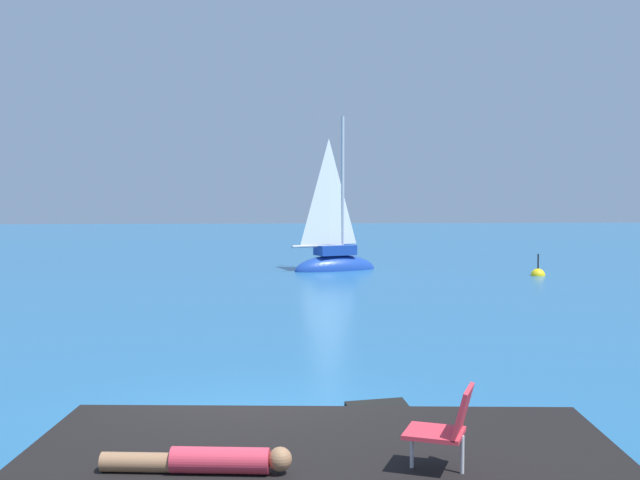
{
  "coord_description": "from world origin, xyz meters",
  "views": [
    {
      "loc": [
        0.16,
        -10.2,
        3.04
      ],
      "look_at": [
        2.12,
        17.04,
        1.53
      ],
      "focal_mm": 42.81,
      "sensor_mm": 36.0,
      "label": 1
    }
  ],
  "objects": [
    {
      "name": "sailboat_near",
      "position": [
        3.07,
        21.57,
        0.38
      ],
      "size": [
        3.92,
        2.57,
        7.07
      ],
      "rotation": [
        0.0,
        0.0,
        0.38
      ],
      "color": "#193D99",
      "rests_on": "ground"
    },
    {
      "name": "boulder_seaward",
      "position": [
        2.69,
        -0.84,
        0.0
      ],
      "size": [
        1.0,
        0.99,
        0.47
      ],
      "primitive_type": "cube",
      "rotation": [
        -0.01,
        0.05,
        0.72
      ],
      "color": "black",
      "rests_on": "ground"
    },
    {
      "name": "ground_plane",
      "position": [
        0.0,
        0.0,
        0.0
      ],
      "size": [
        160.0,
        160.0,
        0.0
      ],
      "primitive_type": "plane",
      "color": "#236093"
    },
    {
      "name": "beach_chair",
      "position": [
        1.81,
        -3.42,
        0.96
      ],
      "size": [
        0.74,
        0.67,
        0.8
      ],
      "rotation": [
        0.0,
        0.0,
        2.74
      ],
      "color": "#E03342",
      "rests_on": "shore_ledge"
    },
    {
      "name": "boulder_inland",
      "position": [
        1.67,
        -0.74,
        0.0
      ],
      "size": [
        1.0,
        1.23,
        0.75
      ],
      "primitive_type": "cube",
      "rotation": [
        -0.0,
        -0.2,
        1.76
      ],
      "color": "black",
      "rests_on": "ground"
    },
    {
      "name": "marker_buoy",
      "position": [
        10.79,
        18.77,
        0.01
      ],
      "size": [
        0.56,
        0.56,
        1.13
      ],
      "color": "yellow",
      "rests_on": "ground"
    },
    {
      "name": "person_sunbather",
      "position": [
        -0.39,
        -3.29,
        0.64
      ],
      "size": [
        1.76,
        0.39,
        0.25
      ],
      "rotation": [
        0.0,
        0.0,
        3.03
      ],
      "color": "#DB384C",
      "rests_on": "shore_ledge"
    }
  ]
}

